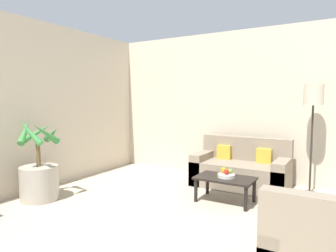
{
  "coord_description": "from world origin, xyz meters",
  "views": [
    {
      "loc": [
        0.73,
        1.01,
        1.46
      ],
      "look_at": [
        -1.9,
        5.41,
        1.0
      ],
      "focal_mm": 32.0,
      "sensor_mm": 36.0,
      "label": 1
    }
  ],
  "objects_px": {
    "coffee_table": "(225,181)",
    "apple_green": "(230,171)",
    "potted_palm": "(39,176)",
    "floor_lamp": "(313,102)",
    "apple_red": "(226,172)",
    "orange_fruit": "(224,170)",
    "sofa_loveseat": "(241,170)",
    "ottoman": "(329,228)",
    "fruit_bowl": "(226,176)"
  },
  "relations": [
    {
      "from": "potted_palm",
      "to": "floor_lamp",
      "type": "xyz_separation_m",
      "value": [
        3.34,
        2.31,
        1.06
      ]
    },
    {
      "from": "fruit_bowl",
      "to": "ottoman",
      "type": "relative_size",
      "value": 0.46
    },
    {
      "from": "potted_palm",
      "to": "apple_green",
      "type": "bearing_deg",
      "value": 29.5
    },
    {
      "from": "fruit_bowl",
      "to": "orange_fruit",
      "type": "xyz_separation_m",
      "value": [
        -0.05,
        0.04,
        0.07
      ]
    },
    {
      "from": "apple_red",
      "to": "potted_palm",
      "type": "bearing_deg",
      "value": -151.68
    },
    {
      "from": "apple_red",
      "to": "orange_fruit",
      "type": "bearing_deg",
      "value": 137.86
    },
    {
      "from": "apple_green",
      "to": "floor_lamp",
      "type": "bearing_deg",
      "value": 45.07
    },
    {
      "from": "potted_palm",
      "to": "apple_green",
      "type": "xyz_separation_m",
      "value": [
        2.4,
        1.36,
        0.09
      ]
    },
    {
      "from": "floor_lamp",
      "to": "orange_fruit",
      "type": "xyz_separation_m",
      "value": [
        -1.04,
        -0.97,
        -0.96
      ]
    },
    {
      "from": "apple_green",
      "to": "ottoman",
      "type": "relative_size",
      "value": 0.13
    },
    {
      "from": "floor_lamp",
      "to": "apple_red",
      "type": "xyz_separation_m",
      "value": [
        -0.98,
        -1.03,
        -0.97
      ]
    },
    {
      "from": "potted_palm",
      "to": "sofa_loveseat",
      "type": "distance_m",
      "value": 3.16
    },
    {
      "from": "fruit_bowl",
      "to": "coffee_table",
      "type": "bearing_deg",
      "value": 177.02
    },
    {
      "from": "floor_lamp",
      "to": "ottoman",
      "type": "height_order",
      "value": "floor_lamp"
    },
    {
      "from": "ottoman",
      "to": "orange_fruit",
      "type": "bearing_deg",
      "value": 150.71
    },
    {
      "from": "ottoman",
      "to": "fruit_bowl",
      "type": "bearing_deg",
      "value": 150.95
    },
    {
      "from": "ottoman",
      "to": "apple_red",
      "type": "bearing_deg",
      "value": 151.43
    },
    {
      "from": "apple_red",
      "to": "orange_fruit",
      "type": "distance_m",
      "value": 0.09
    },
    {
      "from": "floor_lamp",
      "to": "apple_green",
      "type": "distance_m",
      "value": 1.66
    },
    {
      "from": "potted_palm",
      "to": "fruit_bowl",
      "type": "relative_size",
      "value": 4.97
    },
    {
      "from": "sofa_loveseat",
      "to": "fruit_bowl",
      "type": "bearing_deg",
      "value": -86.39
    },
    {
      "from": "floor_lamp",
      "to": "ottoman",
      "type": "distance_m",
      "value": 2.15
    },
    {
      "from": "sofa_loveseat",
      "to": "apple_green",
      "type": "height_order",
      "value": "sofa_loveseat"
    },
    {
      "from": "floor_lamp",
      "to": "apple_green",
      "type": "height_order",
      "value": "floor_lamp"
    },
    {
      "from": "apple_green",
      "to": "orange_fruit",
      "type": "relative_size",
      "value": 0.8
    },
    {
      "from": "apple_red",
      "to": "sofa_loveseat",
      "type": "bearing_deg",
      "value": 94.1
    },
    {
      "from": "fruit_bowl",
      "to": "apple_red",
      "type": "bearing_deg",
      "value": -65.49
    },
    {
      "from": "fruit_bowl",
      "to": "apple_red",
      "type": "relative_size",
      "value": 3.44
    },
    {
      "from": "sofa_loveseat",
      "to": "apple_green",
      "type": "relative_size",
      "value": 22.32
    },
    {
      "from": "sofa_loveseat",
      "to": "coffee_table",
      "type": "distance_m",
      "value": 0.86
    },
    {
      "from": "apple_green",
      "to": "ottoman",
      "type": "height_order",
      "value": "apple_green"
    },
    {
      "from": "orange_fruit",
      "to": "ottoman",
      "type": "relative_size",
      "value": 0.16
    },
    {
      "from": "coffee_table",
      "to": "orange_fruit",
      "type": "xyz_separation_m",
      "value": [
        -0.04,
        0.04,
        0.14
      ]
    },
    {
      "from": "potted_palm",
      "to": "sofa_loveseat",
      "type": "height_order",
      "value": "potted_palm"
    },
    {
      "from": "fruit_bowl",
      "to": "apple_red",
      "type": "xyz_separation_m",
      "value": [
        0.01,
        -0.02,
        0.06
      ]
    },
    {
      "from": "sofa_loveseat",
      "to": "orange_fruit",
      "type": "bearing_deg",
      "value": -90.02
    },
    {
      "from": "potted_palm",
      "to": "apple_red",
      "type": "height_order",
      "value": "potted_palm"
    },
    {
      "from": "fruit_bowl",
      "to": "apple_red",
      "type": "height_order",
      "value": "apple_red"
    },
    {
      "from": "potted_palm",
      "to": "orange_fruit",
      "type": "height_order",
      "value": "potted_palm"
    },
    {
      "from": "orange_fruit",
      "to": "ottoman",
      "type": "xyz_separation_m",
      "value": [
        1.38,
        -0.77,
        -0.24
      ]
    },
    {
      "from": "coffee_table",
      "to": "floor_lamp",
      "type": "bearing_deg",
      "value": 45.27
    },
    {
      "from": "fruit_bowl",
      "to": "ottoman",
      "type": "distance_m",
      "value": 1.53
    },
    {
      "from": "potted_palm",
      "to": "coffee_table",
      "type": "relative_size",
      "value": 1.49
    },
    {
      "from": "apple_red",
      "to": "apple_green",
      "type": "relative_size",
      "value": 1.03
    },
    {
      "from": "sofa_loveseat",
      "to": "coffee_table",
      "type": "relative_size",
      "value": 1.89
    },
    {
      "from": "ottoman",
      "to": "coffee_table",
      "type": "bearing_deg",
      "value": 151.21
    },
    {
      "from": "potted_palm",
      "to": "coffee_table",
      "type": "distance_m",
      "value": 2.68
    },
    {
      "from": "fruit_bowl",
      "to": "apple_green",
      "type": "height_order",
      "value": "apple_green"
    },
    {
      "from": "apple_red",
      "to": "ottoman",
      "type": "xyz_separation_m",
      "value": [
        1.32,
        -0.72,
        -0.24
      ]
    },
    {
      "from": "coffee_table",
      "to": "apple_green",
      "type": "height_order",
      "value": "apple_green"
    }
  ]
}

